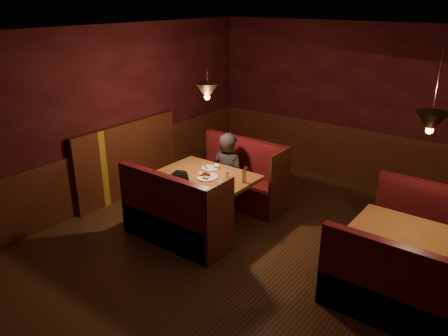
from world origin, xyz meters
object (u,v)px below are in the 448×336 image
Objects in this scene: main_bench_near at (173,221)px; second_bench_near at (388,294)px; diner_a at (228,161)px; second_table at (409,245)px; main_bench_far at (241,183)px; main_table at (209,185)px; second_bench_far at (425,235)px; diner_b at (182,195)px.

main_bench_near is 1.12× the size of second_bench_near.
main_bench_near is 1.48m from diner_a.
main_bench_near is 3.07m from second_table.
diner_a is at bearing -104.25° from main_bench_far.
second_bench_far is (2.95, 0.93, -0.28)m from main_table.
diner_b reaches higher than main_bench_far.
diner_b is (-2.91, -1.58, 0.37)m from second_bench_far.
second_bench_far is (2.93, 0.09, -0.02)m from main_bench_far.
diner_b is at bearing 93.07° from diner_a.
main_table is 0.91× the size of main_bench_far.
second_bench_far is at bearing 90.00° from second_bench_near.
main_bench_far is at bearing 88.92° from main_table.
diner_b is at bearing -89.19° from main_bench_far.
second_table is at bearing 92.20° from second_bench_near.
second_bench_near is 3.26m from diner_a.
main_bench_near is at bearing 91.67° from diner_a.
main_table reaches higher than second_bench_near.
diner_b is at bearing -164.39° from second_table.
main_bench_near is (0.02, -0.83, -0.26)m from main_table.
diner_b is (0.04, -0.65, 0.09)m from main_table.
main_table is 3.03m from second_bench_near.
second_bench_near reaches higher than second_table.
second_bench_far is 0.88× the size of diner_a.
diner_a is at bearing -173.11° from second_bench_far.
second_bench_far is at bearing 8.89° from diner_b.
main_bench_near is 2.94m from second_bench_near.
diner_b is (0.02, 0.18, 0.34)m from main_bench_near.
main_bench_near reaches higher than main_table.
main_bench_far is 1.00× the size of main_bench_near.
main_table is 0.66m from diner_b.
main_table reaches higher than second_bench_far.
main_bench_far is 1.12× the size of second_bench_far.
diner_b reaches higher than second_table.
second_table is 3.01m from diner_a.
diner_b reaches higher than main_bench_near.
main_table reaches higher than second_table.
main_table is at bearing -91.08° from main_bench_far.
main_table is at bearing 91.08° from main_bench_near.
main_bench_far is 0.55m from diner_a.
diner_a is 1.18× the size of diner_b.
second_bench_near is at bearing -90.00° from second_bench_far.
main_bench_near is at bearing -90.00° from main_bench_far.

